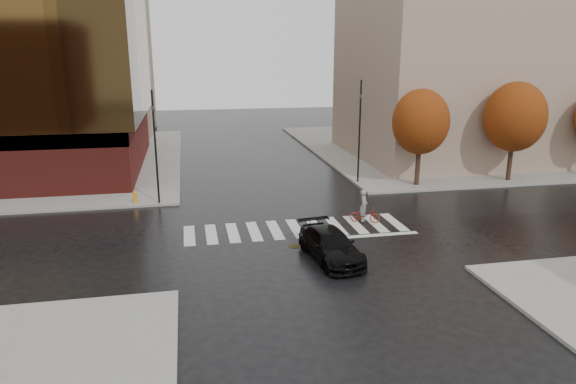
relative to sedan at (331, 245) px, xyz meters
name	(u,v)px	position (x,y,z in m)	size (l,w,h in m)	color
ground	(298,232)	(-0.67, 3.82, -0.66)	(120.00, 120.00, 0.00)	black
sidewalk_ne	(461,146)	(20.33, 24.82, -0.58)	(30.00, 30.00, 0.15)	gray
crosswalk	(296,228)	(-0.67, 4.32, -0.65)	(12.00, 3.00, 0.01)	silver
building_ne_tan	(451,50)	(16.33, 20.82, 8.49)	(16.00, 16.00, 18.00)	tan
building_nw_far	(82,41)	(-16.67, 40.82, 9.49)	(14.00, 12.00, 20.00)	tan
tree_ne_a	(421,122)	(9.33, 11.22, 3.80)	(3.80, 3.80, 6.50)	black
tree_ne_b	(515,117)	(16.33, 11.22, 3.96)	(4.20, 4.20, 6.89)	black
sedan	(331,245)	(0.00, 0.00, 0.00)	(1.85, 4.54, 1.32)	black
cyclist	(365,211)	(3.21, 4.58, -0.03)	(1.70, 1.17, 1.83)	maroon
traffic_light_nw	(155,141)	(-7.87, 10.12, 3.27)	(0.19, 0.16, 6.74)	black
traffic_light_ne	(360,125)	(5.63, 12.82, 3.45)	(0.16, 0.19, 7.01)	black
fire_hydrant	(135,197)	(-9.28, 10.32, -0.10)	(0.26, 0.26, 0.74)	orange
manhole	(295,246)	(-1.25, 1.82, -0.65)	(0.58, 0.58, 0.01)	#3D3015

